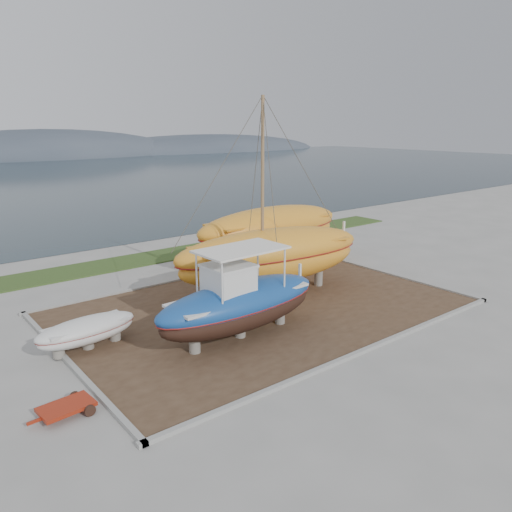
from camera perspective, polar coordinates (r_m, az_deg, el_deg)
ground at (r=21.09m, az=7.63°, el=-8.98°), size 140.00×140.00×0.00m
dirt_patch at (r=23.79m, az=0.67°, el=-5.92°), size 18.00×12.00×0.06m
curb_frame at (r=23.77m, az=0.67°, el=-5.82°), size 18.60×12.60×0.15m
grass_strip at (r=33.08m, az=-12.00°, el=-0.20°), size 44.00×3.00×0.08m
blue_caique at (r=19.98m, az=-1.86°, el=-4.34°), size 7.75×2.66×3.70m
white_dinghy at (r=20.49m, az=-18.74°, el=-8.42°), size 4.07×1.80×1.19m
orange_sailboat at (r=24.32m, az=1.81°, el=6.43°), size 10.68×4.57×9.69m
orange_bare_hull at (r=30.44m, az=1.71°, el=2.21°), size 10.65×3.43×3.47m
red_trailer at (r=16.69m, az=-20.82°, el=-16.12°), size 2.42×1.36×0.33m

